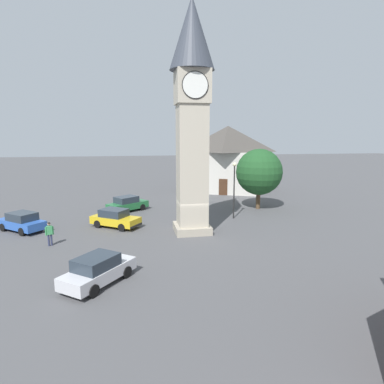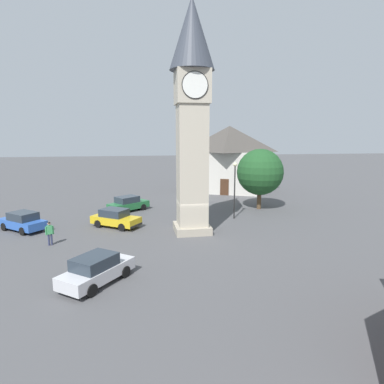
{
  "view_description": "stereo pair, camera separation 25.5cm",
  "coord_description": "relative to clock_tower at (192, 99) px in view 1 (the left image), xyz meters",
  "views": [
    {
      "loc": [
        -4.52,
        -24.68,
        7.59
      ],
      "look_at": [
        0.0,
        0.0,
        3.23
      ],
      "focal_mm": 30.53,
      "sensor_mm": 36.0,
      "label": 1
    },
    {
      "loc": [
        -4.27,
        -24.73,
        7.59
      ],
      "look_at": [
        0.0,
        0.0,
        3.23
      ],
      "focal_mm": 30.53,
      "sensor_mm": 36.0,
      "label": 2
    }
  ],
  "objects": [
    {
      "name": "ground_plane",
      "position": [
        -0.0,
        -0.0,
        -10.27
      ],
      "size": [
        200.0,
        200.0,
        0.0
      ],
      "primitive_type": "plane",
      "color": "#4C4C4F"
    },
    {
      "name": "clock_tower",
      "position": [
        0.0,
        0.0,
        0.0
      ],
      "size": [
        3.33,
        3.33,
        17.64
      ],
      "color": "#A59C89",
      "rests_on": "ground"
    },
    {
      "name": "car_blue_kerb",
      "position": [
        -5.14,
        8.26,
        -9.51
      ],
      "size": [
        4.31,
        3.83,
        1.53
      ],
      "color": "#236B38",
      "rests_on": "ground"
    },
    {
      "name": "car_silver_kerb",
      "position": [
        -6.42,
        -8.23,
        -9.51
      ],
      "size": [
        3.88,
        4.29,
        1.53
      ],
      "color": "silver",
      "rests_on": "ground"
    },
    {
      "name": "car_red_corner",
      "position": [
        -6.08,
        2.51,
        -9.51
      ],
      "size": [
        4.34,
        3.76,
        1.53
      ],
      "color": "gold",
      "rests_on": "ground"
    },
    {
      "name": "car_white_side",
      "position": [
        -13.4,
        2.69,
        -9.51
      ],
      "size": [
        4.24,
        3.95,
        1.53
      ],
      "color": "#2D5BB7",
      "rests_on": "ground"
    },
    {
      "name": "pedestrian",
      "position": [
        -10.32,
        -1.49,
        -9.26
      ],
      "size": [
        0.52,
        0.34,
        1.69
      ],
      "color": "#2D3351",
      "rests_on": "ground"
    },
    {
      "name": "tree",
      "position": [
        8.31,
        6.97,
        -6.41
      ],
      "size": [
        4.76,
        4.76,
        6.25
      ],
      "color": "brown",
      "rests_on": "ground"
    },
    {
      "name": "building_shop_left",
      "position": [
        8.4,
        18.68,
        -5.74
      ],
      "size": [
        11.68,
        11.03,
        8.86
      ],
      "color": "beige",
      "rests_on": "ground"
    },
    {
      "name": "lamp_post",
      "position": [
        4.56,
        3.54,
        -6.82
      ],
      "size": [
        0.36,
        0.36,
        5.19
      ],
      "color": "black",
      "rests_on": "ground"
    }
  ]
}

